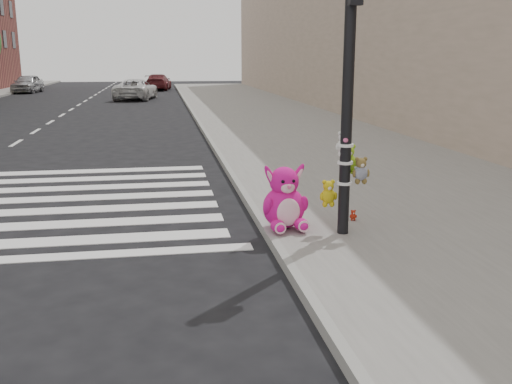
{
  "coord_description": "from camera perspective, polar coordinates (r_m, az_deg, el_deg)",
  "views": [
    {
      "loc": [
        0.02,
        -5.88,
        2.66
      ],
      "look_at": [
        1.35,
        2.04,
        0.75
      ],
      "focal_mm": 40.0,
      "sensor_mm": 36.0,
      "label": 1
    }
  ],
  "objects": [
    {
      "name": "pink_bunny",
      "position": [
        8.51,
        2.87,
        -1.02
      ],
      "size": [
        0.71,
        0.78,
        1.0
      ],
      "rotation": [
        0.0,
        0.0,
        0.1
      ],
      "color": "#DA1288",
      "rests_on": "sidewalk_near"
    },
    {
      "name": "sidewalk_near",
      "position": [
        16.84,
        7.79,
        4.4
      ],
      "size": [
        7.0,
        80.0,
        0.14
      ],
      "primitive_type": "cube",
      "color": "slate",
      "rests_on": "ground"
    },
    {
      "name": "curb_edge",
      "position": [
        16.16,
        -4.0,
        4.11
      ],
      "size": [
        0.12,
        80.0,
        0.15
      ],
      "primitive_type": "cube",
      "color": "gray",
      "rests_on": "ground"
    },
    {
      "name": "signal_pole",
      "position": [
        8.18,
        9.07,
        6.88
      ],
      "size": [
        0.69,
        0.5,
        4.0
      ],
      "color": "black",
      "rests_on": "sidewalk_near"
    },
    {
      "name": "car_maroon_near",
      "position": [
        48.2,
        -9.75,
        10.78
      ],
      "size": [
        2.32,
        4.64,
        1.29
      ],
      "primitive_type": "imported",
      "rotation": [
        0.0,
        0.0,
        3.02
      ],
      "color": "maroon",
      "rests_on": "ground"
    },
    {
      "name": "bld_near",
      "position": [
        28.02,
        13.08,
        17.82
      ],
      "size": [
        5.0,
        60.0,
        10.0
      ],
      "primitive_type": "cube",
      "color": "tan",
      "rests_on": "ground"
    },
    {
      "name": "car_white_near",
      "position": [
        37.66,
        -11.92,
        10.01
      ],
      "size": [
        2.9,
        4.95,
        1.29
      ],
      "primitive_type": "imported",
      "rotation": [
        0.0,
        0.0,
        2.97
      ],
      "color": "silver",
      "rests_on": "ground"
    },
    {
      "name": "ground",
      "position": [
        6.45,
        -9.01,
        -11.14
      ],
      "size": [
        120.0,
        120.0,
        0.0
      ],
      "primitive_type": "plane",
      "color": "black",
      "rests_on": "ground"
    },
    {
      "name": "car_silver_deep",
      "position": [
        47.27,
        -21.89,
        10.03
      ],
      "size": [
        1.99,
        4.18,
        1.38
      ],
      "primitive_type": "imported",
      "rotation": [
        0.0,
        0.0,
        -0.09
      ],
      "color": "#A4A4A9",
      "rests_on": "ground"
    },
    {
      "name": "red_teddy",
      "position": [
        9.12,
        9.69,
        -2.29
      ],
      "size": [
        0.13,
        0.1,
        0.17
      ],
      "primitive_type": null,
      "rotation": [
        0.0,
        0.0,
        -0.14
      ],
      "color": "#B02411",
      "rests_on": "sidewalk_near"
    }
  ]
}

